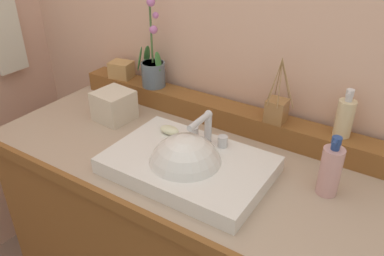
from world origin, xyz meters
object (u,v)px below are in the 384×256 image
at_px(sink_basin, 187,168).
at_px(tissue_box, 114,106).
at_px(soap_dispenser, 345,117).
at_px(reed_diffuser, 277,110).
at_px(hand_towel, 6,33).
at_px(potted_plant, 153,68).
at_px(soap_bar, 169,130).
at_px(lotion_bottle, 330,170).
at_px(trinket_box, 121,70).

height_order(sink_basin, tissue_box, sink_basin).
height_order(soap_dispenser, reed_diffuser, reed_diffuser).
bearing_deg(hand_towel, potted_plant, 13.19).
bearing_deg(soap_bar, lotion_bottle, 4.40).
distance_m(potted_plant, trinket_box, 0.18).
bearing_deg(soap_dispenser, soap_bar, -153.48).
height_order(sink_basin, soap_dispenser, soap_dispenser).
bearing_deg(soap_bar, hand_towel, 175.43).
bearing_deg(soap_bar, trinket_box, 150.71).
bearing_deg(soap_bar, tissue_box, 171.17).
relative_size(lotion_bottle, hand_towel, 0.52).
relative_size(sink_basin, tissue_box, 3.81).
bearing_deg(soap_dispenser, sink_basin, -136.15).
height_order(soap_dispenser, trinket_box, soap_dispenser).
xyz_separation_m(potted_plant, trinket_box, (-0.17, -0.00, -0.04)).
distance_m(soap_dispenser, trinket_box, 0.92).
bearing_deg(potted_plant, sink_basin, -41.26).
bearing_deg(hand_towel, soap_dispenser, 6.90).
bearing_deg(reed_diffuser, tissue_box, -162.81).
distance_m(soap_bar, soap_dispenser, 0.56).
height_order(soap_bar, potted_plant, potted_plant).
xyz_separation_m(sink_basin, trinket_box, (-0.56, 0.34, 0.09)).
height_order(soap_bar, reed_diffuser, reed_diffuser).
bearing_deg(tissue_box, potted_plant, 76.75).
xyz_separation_m(soap_bar, hand_towel, (-0.94, 0.08, 0.16)).
relative_size(soap_bar, trinket_box, 0.76).
relative_size(sink_basin, soap_bar, 7.07).
xyz_separation_m(soap_dispenser, hand_towel, (-1.44, -0.17, 0.08)).
distance_m(sink_basin, soap_bar, 0.17).
bearing_deg(lotion_bottle, hand_towel, 178.64).
xyz_separation_m(tissue_box, hand_towel, (-0.65, 0.03, 0.17)).
relative_size(tissue_box, hand_towel, 0.37).
bearing_deg(lotion_bottle, sink_basin, -160.15).
bearing_deg(potted_plant, hand_towel, -166.81).
xyz_separation_m(lotion_bottle, hand_towel, (-1.47, 0.03, 0.15)).
height_order(reed_diffuser, hand_towel, hand_towel).
height_order(soap_dispenser, tissue_box, soap_dispenser).
distance_m(soap_bar, lotion_bottle, 0.53).
bearing_deg(reed_diffuser, hand_towel, -173.04).
bearing_deg(sink_basin, soap_dispenser, 43.85).
distance_m(potted_plant, reed_diffuser, 0.54).
relative_size(soap_bar, tissue_box, 0.54).
bearing_deg(tissue_box, soap_dispenser, 14.40).
relative_size(potted_plant, lotion_bottle, 1.91).
height_order(trinket_box, tissue_box, trinket_box).
bearing_deg(potted_plant, lotion_bottle, -14.26).
distance_m(soap_bar, potted_plant, 0.36).
bearing_deg(sink_basin, reed_diffuser, 65.28).
relative_size(soap_dispenser, lotion_bottle, 0.86).
height_order(reed_diffuser, lotion_bottle, reed_diffuser).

